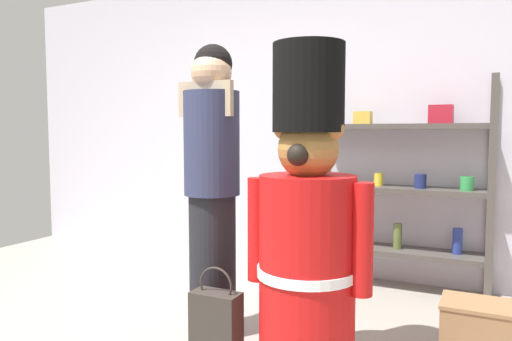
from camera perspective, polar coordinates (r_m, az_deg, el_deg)
back_wall at (r=4.26m, az=6.97°, el=5.74°), size 6.40×0.12×2.60m
merchandise_shelf at (r=3.87m, az=16.57°, el=-1.72°), size 1.33×0.35×1.60m
teddy_bear_guard at (r=2.47m, az=6.05°, el=-7.14°), size 0.66×0.51×1.64m
person_shopper at (r=2.87m, az=-5.18°, el=-1.33°), size 0.34×0.33×1.72m
shopping_bag at (r=2.72m, az=-4.72°, el=-17.51°), size 0.27×0.14×0.50m
display_crate at (r=2.97m, az=24.37°, el=-16.69°), size 0.35×0.30×0.31m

